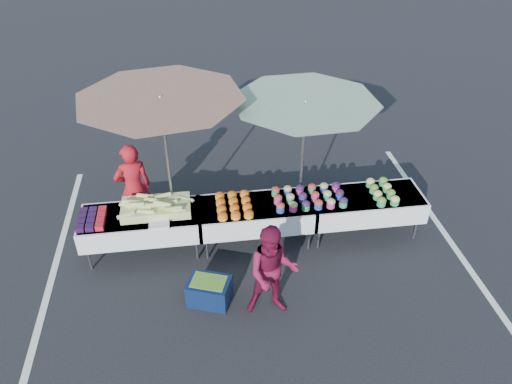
{
  "coord_description": "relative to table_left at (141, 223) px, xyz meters",
  "views": [
    {
      "loc": [
        -0.87,
        -6.25,
        5.44
      ],
      "look_at": [
        0.0,
        0.0,
        1.0
      ],
      "focal_mm": 35.0,
      "sensor_mm": 36.0,
      "label": 1
    }
  ],
  "objects": [
    {
      "name": "ground",
      "position": [
        1.8,
        0.0,
        -0.58
      ],
      "size": [
        80.0,
        80.0,
        0.0
      ],
      "primitive_type": "plane",
      "color": "black"
    },
    {
      "name": "stripe_left",
      "position": [
        -1.4,
        0.0,
        -0.58
      ],
      "size": [
        0.1,
        5.0,
        0.0
      ],
      "primitive_type": "cube",
      "color": "silver",
      "rests_on": "ground"
    },
    {
      "name": "stripe_right",
      "position": [
        5.0,
        0.0,
        -0.58
      ],
      "size": [
        0.1,
        5.0,
        0.0
      ],
      "primitive_type": "cube",
      "color": "silver",
      "rests_on": "ground"
    },
    {
      "name": "table_left",
      "position": [
        0.0,
        0.0,
        0.0
      ],
      "size": [
        1.86,
        0.81,
        0.75
      ],
      "color": "white",
      "rests_on": "ground"
    },
    {
      "name": "table_center",
      "position": [
        1.8,
        0.0,
        0.0
      ],
      "size": [
        1.86,
        0.81,
        0.75
      ],
      "color": "white",
      "rests_on": "ground"
    },
    {
      "name": "table_right",
      "position": [
        3.6,
        0.0,
        0.0
      ],
      "size": [
        1.86,
        0.81,
        0.75
      ],
      "color": "white",
      "rests_on": "ground"
    },
    {
      "name": "berry_punnets",
      "position": [
        -0.71,
        -0.06,
        0.21
      ],
      "size": [
        0.4,
        0.54,
        0.08
      ],
      "color": "black",
      "rests_on": "table_left"
    },
    {
      "name": "corn_pile",
      "position": [
        0.24,
        0.04,
        0.26
      ],
      "size": [
        1.16,
        0.57,
        0.26
      ],
      "color": "#B5D06B",
      "rests_on": "table_left"
    },
    {
      "name": "plastic_bags",
      "position": [
        0.3,
        -0.3,
        0.19
      ],
      "size": [
        0.3,
        0.25,
        0.05
      ],
      "primitive_type": "cube",
      "color": "white",
      "rests_on": "table_left"
    },
    {
      "name": "carrot_bowls",
      "position": [
        1.45,
        -0.01,
        0.22
      ],
      "size": [
        0.55,
        0.69,
        0.11
      ],
      "color": "#FFAB1C",
      "rests_on": "table_center"
    },
    {
      "name": "potato_cups",
      "position": [
        2.65,
        0.0,
        0.25
      ],
      "size": [
        1.14,
        0.58,
        0.16
      ],
      "color": "#243BA9",
      "rests_on": "table_right"
    },
    {
      "name": "bean_baskets",
      "position": [
        3.86,
        -0.01,
        0.24
      ],
      "size": [
        0.36,
        0.68,
        0.15
      ],
      "color": "#249057",
      "rests_on": "table_right"
    },
    {
      "name": "vendor",
      "position": [
        -0.13,
        0.68,
        0.22
      ],
      "size": [
        0.67,
        0.54,
        1.6
      ],
      "primitive_type": "imported",
      "rotation": [
        0.0,
        0.0,
        3.44
      ],
      "color": "#AB131E",
      "rests_on": "ground"
    },
    {
      "name": "customer",
      "position": [
        1.82,
        -1.49,
        0.14
      ],
      "size": [
        0.76,
        0.61,
        1.45
      ],
      "primitive_type": "imported",
      "rotation": [
        0.0,
        0.0,
        -0.09
      ],
      "color": "maroon",
      "rests_on": "ground"
    },
    {
      "name": "umbrella_left",
      "position": [
        0.49,
        0.4,
        1.7
      ],
      "size": [
        2.96,
        2.96,
        2.52
      ],
      "rotation": [
        0.0,
        0.0,
        -0.23
      ],
      "color": "black",
      "rests_on": "ground"
    },
    {
      "name": "umbrella_right",
      "position": [
        2.6,
        0.4,
        1.52
      ],
      "size": [
        2.9,
        2.9,
        2.32
      ],
      "rotation": [
        0.0,
        0.0,
        -0.34
      ],
      "color": "black",
      "rests_on": "ground"
    },
    {
      "name": "storage_bin",
      "position": [
        0.96,
        -1.2,
        -0.39
      ],
      "size": [
        0.7,
        0.6,
        0.38
      ],
      "rotation": [
        0.0,
        0.0,
        -0.35
      ],
      "color": "#0C1B3D",
      "rests_on": "ground"
    }
  ]
}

